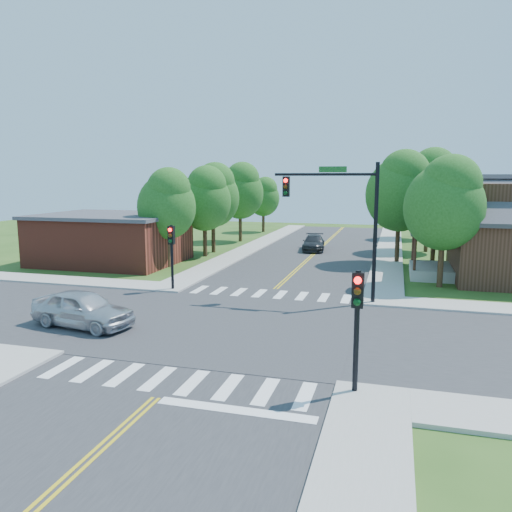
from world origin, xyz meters
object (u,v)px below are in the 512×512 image
(signal_mast_ne, at_px, (342,209))
(car_dgrey, at_px, (314,243))
(signal_pole_se, at_px, (357,309))
(car_silver, at_px, (83,309))
(signal_pole_nw, at_px, (171,245))

(signal_mast_ne, bearing_deg, car_dgrey, 103.44)
(signal_mast_ne, xyz_separation_m, signal_pole_se, (1.69, -11.21, -2.19))
(signal_pole_se, bearing_deg, car_silver, 162.67)
(signal_pole_nw, bearing_deg, car_silver, -95.47)
(signal_pole_nw, relative_size, car_silver, 0.77)
(signal_mast_ne, xyz_separation_m, car_dgrey, (-4.29, 17.94, -4.18))
(signal_pole_se, distance_m, car_dgrey, 29.82)
(signal_mast_ne, bearing_deg, signal_pole_nw, -179.93)
(signal_pole_se, relative_size, signal_pole_nw, 1.00)
(signal_pole_se, distance_m, signal_pole_nw, 15.84)
(signal_mast_ne, height_order, signal_pole_se, signal_mast_ne)
(car_silver, distance_m, car_dgrey, 26.11)
(car_dgrey, bearing_deg, signal_pole_nw, -113.07)
(signal_mast_ne, distance_m, car_dgrey, 18.91)
(signal_mast_ne, relative_size, signal_pole_se, 1.89)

